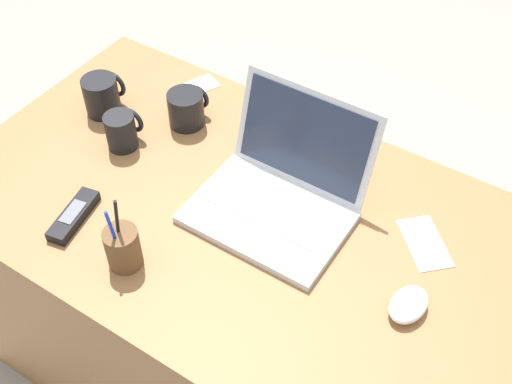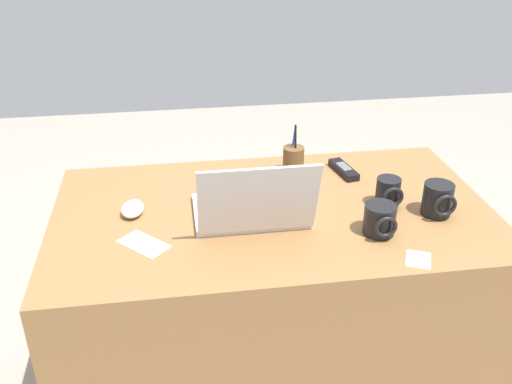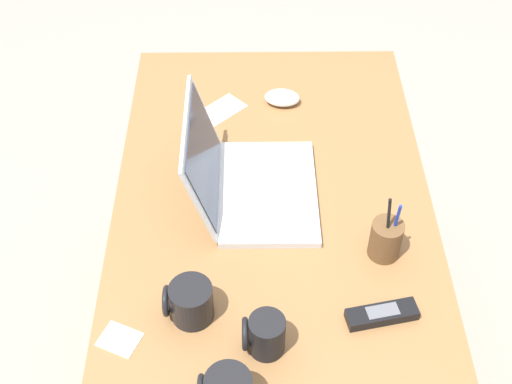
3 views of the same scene
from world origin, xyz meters
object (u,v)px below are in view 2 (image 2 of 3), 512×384
laptop (253,207)px  coffee_mug_spare (380,220)px  computer_mouse (132,209)px  cordless_phone (344,170)px  pen_holder (293,160)px  coffee_mug_tall (438,200)px  coffee_mug_white (388,193)px

laptop → coffee_mug_spare: size_ratio=3.33×
computer_mouse → coffee_mug_spare: size_ratio=0.96×
computer_mouse → cordless_phone: size_ratio=0.63×
coffee_mug_spare → pen_holder: pen_holder is taller
laptop → pen_holder: bearing=-121.1°
computer_mouse → pen_holder: pen_holder is taller
coffee_mug_tall → pen_holder: pen_holder is taller
laptop → coffee_mug_tall: (-0.55, 0.04, 0.00)m
computer_mouse → coffee_mug_tall: size_ratio=0.97×
coffee_mug_spare → coffee_mug_white: bearing=-117.8°
coffee_mug_tall → coffee_mug_spare: size_ratio=0.99×
laptop → computer_mouse: size_ratio=3.48×
coffee_mug_white → cordless_phone: 0.26m
coffee_mug_spare → cordless_phone: size_ratio=0.66×
coffee_mug_white → computer_mouse: bearing=-4.7°
coffee_mug_white → pen_holder: bearing=-48.7°
laptop → coffee_mug_spare: (-0.34, 0.12, -0.00)m
coffee_mug_spare → computer_mouse: bearing=-17.2°
coffee_mug_white → cordless_phone: coffee_mug_white is taller
coffee_mug_tall → cordless_phone: 0.37m
pen_holder → laptop: bearing=58.9°
coffee_mug_white → cordless_phone: bearing=-74.6°
computer_mouse → coffee_mug_spare: (-0.69, 0.21, 0.03)m
coffee_mug_tall → coffee_mug_white: bearing=-29.6°
coffee_mug_tall → coffee_mug_spare: bearing=20.9°
coffee_mug_tall → pen_holder: bearing=-43.2°
computer_mouse → laptop: bearing=171.7°
laptop → coffee_mug_spare: bearing=161.0°
laptop → pen_holder: laptop is taller
computer_mouse → coffee_mug_spare: bearing=170.0°
computer_mouse → cordless_phone: 0.73m
laptop → pen_holder: (-0.18, -0.30, 0.00)m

